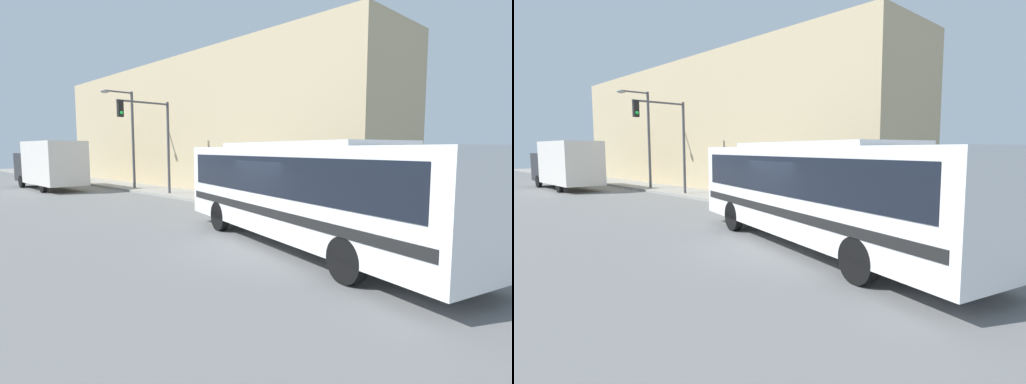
# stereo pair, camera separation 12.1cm
# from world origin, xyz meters

# --- Properties ---
(ground_plane) EXTENTS (120.00, 120.00, 0.00)m
(ground_plane) POSITION_xyz_m (0.00, 0.00, 0.00)
(ground_plane) COLOR slate
(sidewalk) EXTENTS (2.92, 70.00, 0.15)m
(sidewalk) POSITION_xyz_m (5.96, 20.00, 0.08)
(sidewalk) COLOR gray
(sidewalk) RESTS_ON ground_plane
(building_facade) EXTENTS (6.00, 32.37, 9.06)m
(building_facade) POSITION_xyz_m (10.42, 17.18, 4.53)
(building_facade) COLOR tan
(building_facade) RESTS_ON ground_plane
(city_bus) EXTENTS (5.22, 11.23, 3.04)m
(city_bus) POSITION_xyz_m (0.95, -0.89, 1.77)
(city_bus) COLOR white
(city_bus) RESTS_ON ground_plane
(delivery_truck) EXTENTS (2.50, 8.39, 3.38)m
(delivery_truck) POSITION_xyz_m (1.32, 22.28, 1.82)
(delivery_truck) COLOR silver
(delivery_truck) RESTS_ON ground_plane
(fire_hydrant) EXTENTS (0.21, 0.28, 0.71)m
(fire_hydrant) POSITION_xyz_m (5.10, 4.18, 0.50)
(fire_hydrant) COLOR gold
(fire_hydrant) RESTS_ON sidewalk
(traffic_light_pole) EXTENTS (3.28, 0.35, 5.50)m
(traffic_light_pole) POSITION_xyz_m (4.15, 13.07, 3.92)
(traffic_light_pole) COLOR #47474C
(traffic_light_pole) RESTS_ON sidewalk
(parking_meter) EXTENTS (0.14, 0.14, 1.23)m
(parking_meter) POSITION_xyz_m (5.10, 9.11, 0.99)
(parking_meter) COLOR #47474C
(parking_meter) RESTS_ON sidewalk
(street_lamp) EXTENTS (2.25, 0.28, 6.58)m
(street_lamp) POSITION_xyz_m (5.05, 17.69, 4.07)
(street_lamp) COLOR #47474C
(street_lamp) RESTS_ON sidewalk
(pedestrian_near_corner) EXTENTS (0.34, 0.34, 1.57)m
(pedestrian_near_corner) POSITION_xyz_m (6.16, 4.11, 0.95)
(pedestrian_near_corner) COLOR #47382D
(pedestrian_near_corner) RESTS_ON sidewalk
(pedestrian_mid_block) EXTENTS (0.34, 0.34, 1.69)m
(pedestrian_mid_block) POSITION_xyz_m (6.63, 5.52, 1.01)
(pedestrian_mid_block) COLOR #47382D
(pedestrian_mid_block) RESTS_ON sidewalk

